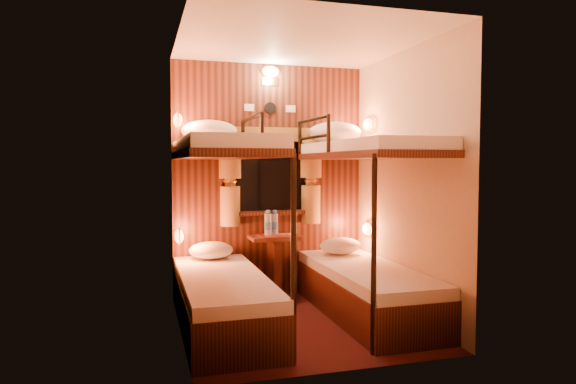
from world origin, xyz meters
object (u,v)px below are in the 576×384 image
object	(u,v)px
bunk_left	(223,262)
bunk_right	(365,254)
bottle_left	(268,225)
bottle_right	(275,224)
table	(274,258)

from	to	relation	value
bunk_left	bunk_right	size ratio (longest dim) A/B	1.00
bunk_left	bottle_left	bearing A→B (deg)	53.44
bunk_right	bottle_right	world-z (taller)	bunk_right
bunk_right	bottle_left	bearing A→B (deg)	132.37
table	bottle_right	size ratio (longest dim) A/B	2.59
bunk_right	table	distance (m)	1.02
bottle_right	bunk_left	bearing A→B (deg)	-128.53
bottle_right	bunk_right	bearing A→B (deg)	-52.93
bunk_left	bottle_right	size ratio (longest dim) A/B	7.53
table	bunk_right	bearing A→B (deg)	-50.33
bunk_right	bunk_left	bearing A→B (deg)	180.00
table	bunk_left	bearing A→B (deg)	-129.67
table	bottle_right	xyz separation A→B (m)	(0.02, 0.05, 0.34)
bunk_right	table	world-z (taller)	bunk_right
bottle_left	table	bearing A→B (deg)	-1.98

